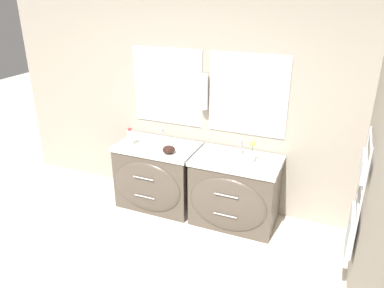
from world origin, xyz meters
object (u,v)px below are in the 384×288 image
vanity_left (157,176)px  flower_vase (252,154)px  toiletry_bottle (130,137)px  vanity_right (234,192)px  amenity_bowl (169,150)px

vanity_left → flower_vase: (1.17, 0.01, 0.50)m
toiletry_bottle → vanity_right: bearing=2.7°
vanity_right → toiletry_bottle: bearing=-177.3°
vanity_left → toiletry_bottle: bearing=-168.7°
flower_vase → vanity_left: bearing=-179.3°
vanity_left → toiletry_bottle: 0.59m
amenity_bowl → toiletry_bottle: bearing=175.1°
vanity_right → flower_vase: flower_vase is taller
vanity_left → toiletry_bottle: size_ratio=4.65×
toiletry_bottle → flower_vase: bearing=2.9°
toiletry_bottle → amenity_bowl: size_ratio=1.41×
vanity_right → toiletry_bottle: (-1.31, -0.06, 0.50)m
vanity_right → flower_vase: (0.17, 0.01, 0.50)m
toiletry_bottle → flower_vase: (1.48, 0.08, 0.01)m
vanity_left → amenity_bowl: (0.23, -0.11, 0.44)m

